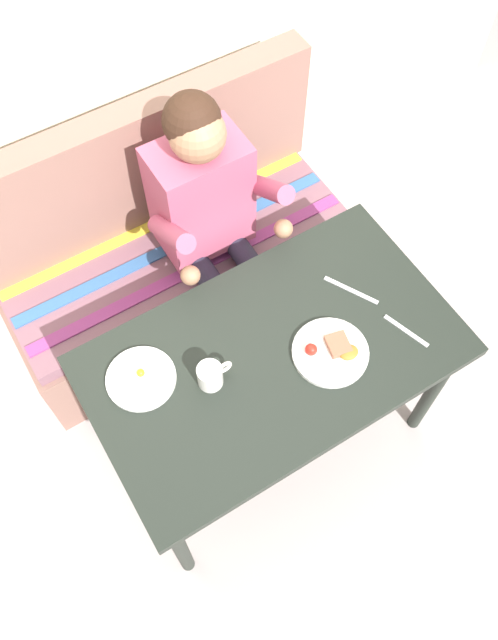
% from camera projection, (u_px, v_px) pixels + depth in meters
% --- Properties ---
extents(ground_plane, '(8.00, 8.00, 0.00)m').
position_uv_depth(ground_plane, '(268.00, 430.00, 2.73)').
color(ground_plane, '#B0A4A3').
extents(table, '(1.20, 0.70, 0.73)m').
position_uv_depth(table, '(273.00, 364.00, 2.16)').
color(table, black).
rests_on(table, ground).
extents(couch, '(1.44, 0.56, 1.00)m').
position_uv_depth(couch, '(173.00, 257.00, 2.76)').
color(couch, '#825C51').
rests_on(couch, ground).
extents(person, '(0.45, 0.61, 1.21)m').
position_uv_depth(person, '(211.00, 213.00, 2.36)').
color(person, '#AF4A66').
rests_on(person, ground).
extents(plate_breakfast, '(0.25, 0.25, 0.05)m').
position_uv_depth(plate_breakfast, '(331.00, 352.00, 2.08)').
color(plate_breakfast, white).
rests_on(plate_breakfast, table).
extents(plate_eggs, '(0.22, 0.22, 0.04)m').
position_uv_depth(plate_eggs, '(141.00, 378.00, 2.04)').
color(plate_eggs, white).
rests_on(plate_eggs, table).
extents(coffee_mug, '(0.12, 0.08, 0.09)m').
position_uv_depth(coffee_mug, '(211.00, 375.00, 2.01)').
color(coffee_mug, white).
rests_on(coffee_mug, table).
extents(fork, '(0.06, 0.17, 0.00)m').
position_uv_depth(fork, '(406.00, 331.00, 2.13)').
color(fork, silver).
rests_on(fork, table).
extents(knife, '(0.11, 0.18, 0.00)m').
position_uv_depth(knife, '(351.00, 290.00, 2.21)').
color(knife, silver).
rests_on(knife, table).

